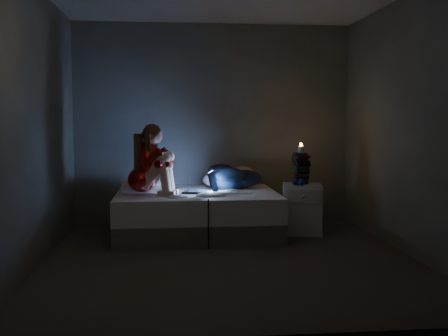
{
  "coord_description": "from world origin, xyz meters",
  "views": [
    {
      "loc": [
        -0.57,
        -5.09,
        1.34
      ],
      "look_at": [
        0.05,
        1.0,
        0.8
      ],
      "focal_mm": 42.75,
      "sensor_mm": 36.0,
      "label": 1
    }
  ],
  "objects": [
    {
      "name": "laptop",
      "position": [
        -0.23,
        1.0,
        0.64
      ],
      "size": [
        0.43,
        0.36,
        0.26
      ],
      "primitive_type": null,
      "rotation": [
        0.0,
        0.0,
        -0.31
      ],
      "color": "black",
      "rests_on": "bed"
    },
    {
      "name": "wall_back",
      "position": [
        0.0,
        1.91,
        1.3
      ],
      "size": [
        3.6,
        0.02,
        2.6
      ],
      "primitive_type": "cube",
      "color": "#45473F",
      "rests_on": "ground"
    },
    {
      "name": "blue_orb",
      "position": [
        0.96,
        0.89,
        0.63
      ],
      "size": [
        0.08,
        0.08,
        0.08
      ],
      "primitive_type": "sphere",
      "color": "navy",
      "rests_on": "nightstand"
    },
    {
      "name": "wall_front",
      "position": [
        0.0,
        -1.91,
        1.3
      ],
      "size": [
        3.6,
        0.02,
        2.6
      ],
      "primitive_type": "cube",
      "color": "#45473F",
      "rests_on": "ground"
    },
    {
      "name": "phone",
      "position": [
        0.92,
        0.99,
        0.6
      ],
      "size": [
        0.09,
        0.15,
        0.01
      ],
      "primitive_type": "cube",
      "rotation": [
        0.0,
        0.0,
        0.18
      ],
      "color": "black",
      "rests_on": "nightstand"
    },
    {
      "name": "clothes_pile",
      "position": [
        0.15,
        1.37,
        0.67
      ],
      "size": [
        0.64,
        0.58,
        0.32
      ],
      "primitive_type": null,
      "rotation": [
        0.0,
        0.0,
        -0.36
      ],
      "color": "#152241",
      "rests_on": "bed"
    },
    {
      "name": "floor",
      "position": [
        0.0,
        0.0,
        -0.01
      ],
      "size": [
        3.6,
        3.8,
        0.02
      ],
      "primitive_type": "cube",
      "color": "#403632",
      "rests_on": "ground"
    },
    {
      "name": "wall_left",
      "position": [
        -1.81,
        0.0,
        1.3
      ],
      "size": [
        0.02,
        3.8,
        2.6
      ],
      "primitive_type": "cube",
      "color": "#45473F",
      "rests_on": "ground"
    },
    {
      "name": "bed",
      "position": [
        -0.26,
        1.1,
        0.26
      ],
      "size": [
        1.86,
        1.39,
        0.51
      ],
      "primitive_type": null,
      "color": "silver",
      "rests_on": "ground"
    },
    {
      "name": "book_stack",
      "position": [
        0.99,
        1.12,
        0.76
      ],
      "size": [
        0.19,
        0.25,
        0.34
      ],
      "primitive_type": null,
      "color": "black",
      "rests_on": "nightstand"
    },
    {
      "name": "candle",
      "position": [
        0.99,
        1.12,
        0.97
      ],
      "size": [
        0.07,
        0.07,
        0.08
      ],
      "primitive_type": "cylinder",
      "color": "beige",
      "rests_on": "book_stack"
    },
    {
      "name": "wall_right",
      "position": [
        1.81,
        0.0,
        1.3
      ],
      "size": [
        0.02,
        3.8,
        2.6
      ],
      "primitive_type": "cube",
      "color": "#45473F",
      "rests_on": "ground"
    },
    {
      "name": "woman",
      "position": [
        -0.89,
        0.95,
        0.91
      ],
      "size": [
        0.57,
        0.45,
        0.8
      ],
      "primitive_type": null,
      "rotation": [
        0.0,
        0.0,
        -0.27
      ],
      "color": "maroon",
      "rests_on": "bed"
    },
    {
      "name": "nightstand",
      "position": [
        0.99,
        1.05,
        0.3
      ],
      "size": [
        0.51,
        0.47,
        0.59
      ],
      "primitive_type": "cube",
      "rotation": [
        0.0,
        0.0,
        -0.18
      ],
      "color": "white",
      "rests_on": "ground"
    },
    {
      "name": "pillow",
      "position": [
        -0.88,
        1.25,
        0.58
      ],
      "size": [
        0.49,
        0.35,
        0.14
      ],
      "primitive_type": "cube",
      "color": "white",
      "rests_on": "bed"
    }
  ]
}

